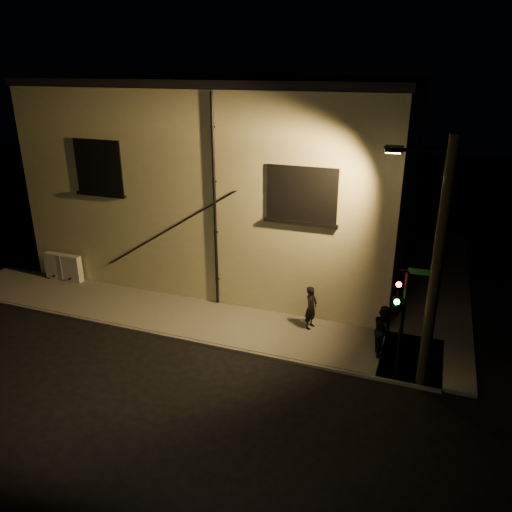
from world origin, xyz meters
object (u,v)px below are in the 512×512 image
at_px(pedestrian_b, 384,330).
at_px(streetlamp_pole, 434,264).
at_px(pedestrian_a, 311,307).
at_px(utility_cabinet, 64,267).
at_px(traffic_signal, 397,304).

distance_m(pedestrian_b, streetlamp_pole, 3.48).
height_order(pedestrian_a, streetlamp_pole, streetlamp_pole).
height_order(utility_cabinet, pedestrian_a, pedestrian_a).
relative_size(pedestrian_b, traffic_signal, 0.50).
relative_size(pedestrian_b, streetlamp_pole, 0.23).
relative_size(utility_cabinet, traffic_signal, 0.52).
xyz_separation_m(pedestrian_b, streetlamp_pole, (1.27, -1.17, 3.02)).
relative_size(traffic_signal, streetlamp_pole, 0.47).
height_order(pedestrian_a, traffic_signal, traffic_signal).
xyz_separation_m(utility_cabinet, pedestrian_a, (11.62, -0.42, 0.22)).
xyz_separation_m(utility_cabinet, traffic_signal, (14.72, -2.32, 1.81)).
distance_m(utility_cabinet, pedestrian_a, 11.63).
xyz_separation_m(pedestrian_a, streetlamp_pole, (4.00, -2.08, 3.09)).
bearing_deg(pedestrian_a, streetlamp_pole, -103.52).
distance_m(utility_cabinet, traffic_signal, 15.01).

